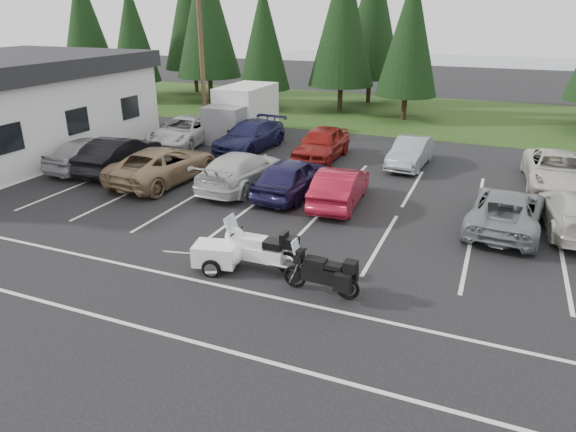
{
  "coord_description": "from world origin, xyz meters",
  "views": [
    {
      "loc": [
        6.22,
        -14.25,
        7.09
      ],
      "look_at": [
        0.51,
        -0.5,
        1.08
      ],
      "focal_mm": 32.0,
      "sensor_mm": 36.0,
      "label": 1
    }
  ],
  "objects_px": {
    "utility_pole": "(202,55)",
    "car_far_4": "(556,170)",
    "car_far_1": "(250,136)",
    "cargo_trailer": "(216,257)",
    "car_near_1": "(120,154)",
    "car_far_3": "(411,152)",
    "touring_motorcycle": "(258,245)",
    "car_near_3": "(242,170)",
    "box_truck": "(239,113)",
    "car_far_0": "(185,131)",
    "car_near_2": "(164,165)",
    "car_near_5": "(340,186)",
    "car_near_4": "(292,177)",
    "car_near_6": "(506,210)",
    "car_near_0": "(90,152)",
    "car_near_7": "(576,212)",
    "car_far_2": "(322,144)",
    "adventure_motorcycle": "(321,269)"
  },
  "relations": [
    {
      "from": "car_near_1",
      "to": "adventure_motorcycle",
      "type": "relative_size",
      "value": 2.05
    },
    {
      "from": "car_far_2",
      "to": "cargo_trailer",
      "type": "height_order",
      "value": "car_far_2"
    },
    {
      "from": "utility_pole",
      "to": "car_near_6",
      "type": "distance_m",
      "value": 19.19
    },
    {
      "from": "utility_pole",
      "to": "car_near_0",
      "type": "xyz_separation_m",
      "value": [
        -1.53,
        -7.97,
        -3.91
      ]
    },
    {
      "from": "car_far_1",
      "to": "cargo_trailer",
      "type": "bearing_deg",
      "value": -62.73
    },
    {
      "from": "adventure_motorcycle",
      "to": "car_far_2",
      "type": "bearing_deg",
      "value": 111.16
    },
    {
      "from": "car_near_0",
      "to": "car_near_3",
      "type": "relative_size",
      "value": 0.89
    },
    {
      "from": "car_near_3",
      "to": "adventure_motorcycle",
      "type": "relative_size",
      "value": 2.2
    },
    {
      "from": "utility_pole",
      "to": "car_near_7",
      "type": "height_order",
      "value": "utility_pole"
    },
    {
      "from": "utility_pole",
      "to": "car_near_7",
      "type": "distance_m",
      "value": 20.86
    },
    {
      "from": "car_near_0",
      "to": "touring_motorcycle",
      "type": "bearing_deg",
      "value": 154.21
    },
    {
      "from": "touring_motorcycle",
      "to": "cargo_trailer",
      "type": "height_order",
      "value": "touring_motorcycle"
    },
    {
      "from": "car_far_1",
      "to": "car_near_2",
      "type": "bearing_deg",
      "value": -94.41
    },
    {
      "from": "car_near_2",
      "to": "touring_motorcycle",
      "type": "bearing_deg",
      "value": 145.53
    },
    {
      "from": "car_near_4",
      "to": "adventure_motorcycle",
      "type": "bearing_deg",
      "value": 120.5
    },
    {
      "from": "car_near_6",
      "to": "adventure_motorcycle",
      "type": "height_order",
      "value": "adventure_motorcycle"
    },
    {
      "from": "car_near_4",
      "to": "car_near_5",
      "type": "bearing_deg",
      "value": 175.65
    },
    {
      "from": "car_far_2",
      "to": "car_near_0",
      "type": "bearing_deg",
      "value": -149.99
    },
    {
      "from": "cargo_trailer",
      "to": "car_near_3",
      "type": "bearing_deg",
      "value": 98.78
    },
    {
      "from": "car_near_1",
      "to": "car_far_3",
      "type": "height_order",
      "value": "car_near_1"
    },
    {
      "from": "box_truck",
      "to": "car_far_3",
      "type": "height_order",
      "value": "box_truck"
    },
    {
      "from": "utility_pole",
      "to": "car_far_4",
      "type": "bearing_deg",
      "value": -7.28
    },
    {
      "from": "car_near_2",
      "to": "car_near_5",
      "type": "distance_m",
      "value": 8.01
    },
    {
      "from": "car_near_3",
      "to": "car_far_0",
      "type": "relative_size",
      "value": 0.96
    },
    {
      "from": "car_near_4",
      "to": "car_near_5",
      "type": "distance_m",
      "value": 2.13
    },
    {
      "from": "car_far_1",
      "to": "car_near_0",
      "type": "bearing_deg",
      "value": -127.13
    },
    {
      "from": "car_far_1",
      "to": "car_far_2",
      "type": "xyz_separation_m",
      "value": [
        4.2,
        -0.31,
        0.06
      ]
    },
    {
      "from": "car_near_7",
      "to": "car_far_0",
      "type": "xyz_separation_m",
      "value": [
        -19.08,
        5.37,
        0.06
      ]
    },
    {
      "from": "car_near_0",
      "to": "car_far_1",
      "type": "xyz_separation_m",
      "value": [
        5.43,
        6.02,
        -0.03
      ]
    },
    {
      "from": "box_truck",
      "to": "car_far_3",
      "type": "distance_m",
      "value": 10.73
    },
    {
      "from": "car_near_7",
      "to": "car_near_1",
      "type": "bearing_deg",
      "value": -3.91
    },
    {
      "from": "car_far_3",
      "to": "box_truck",
      "type": "bearing_deg",
      "value": 172.05
    },
    {
      "from": "car_near_6",
      "to": "car_far_4",
      "type": "height_order",
      "value": "car_far_4"
    },
    {
      "from": "cargo_trailer",
      "to": "car_near_0",
      "type": "bearing_deg",
      "value": 135.24
    },
    {
      "from": "car_near_1",
      "to": "car_far_4",
      "type": "xyz_separation_m",
      "value": [
        18.72,
        5.37,
        -0.09
      ]
    },
    {
      "from": "car_far_0",
      "to": "car_far_1",
      "type": "height_order",
      "value": "car_far_1"
    },
    {
      "from": "car_near_4",
      "to": "car_near_6",
      "type": "bearing_deg",
      "value": 179.83
    },
    {
      "from": "car_far_3",
      "to": "cargo_trailer",
      "type": "distance_m",
      "value": 13.37
    },
    {
      "from": "car_near_2",
      "to": "car_near_3",
      "type": "bearing_deg",
      "value": -166.32
    },
    {
      "from": "utility_pole",
      "to": "car_near_6",
      "type": "height_order",
      "value": "utility_pole"
    },
    {
      "from": "car_near_6",
      "to": "car_far_1",
      "type": "bearing_deg",
      "value": -21.37
    },
    {
      "from": "car_far_0",
      "to": "car_near_6",
      "type": "bearing_deg",
      "value": -22.45
    },
    {
      "from": "car_near_0",
      "to": "car_near_6",
      "type": "relative_size",
      "value": 0.93
    },
    {
      "from": "box_truck",
      "to": "car_far_0",
      "type": "height_order",
      "value": "box_truck"
    },
    {
      "from": "utility_pole",
      "to": "car_far_2",
      "type": "relative_size",
      "value": 1.87
    },
    {
      "from": "car_near_3",
      "to": "car_far_3",
      "type": "height_order",
      "value": "car_near_3"
    },
    {
      "from": "car_near_1",
      "to": "car_near_0",
      "type": "bearing_deg",
      "value": 1.89
    },
    {
      "from": "car_near_1",
      "to": "touring_motorcycle",
      "type": "height_order",
      "value": "car_near_1"
    },
    {
      "from": "car_near_2",
      "to": "car_near_3",
      "type": "xyz_separation_m",
      "value": [
        3.55,
        0.61,
        -0.01
      ]
    },
    {
      "from": "car_near_4",
      "to": "car_far_2",
      "type": "relative_size",
      "value": 0.96
    }
  ]
}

